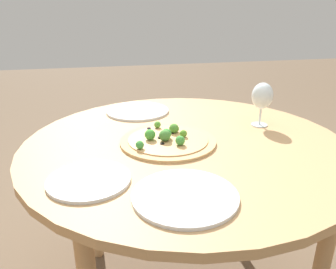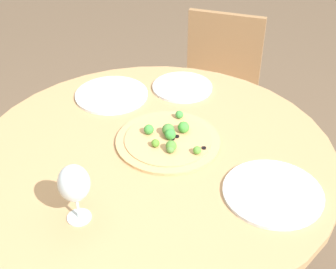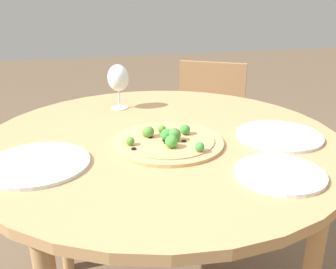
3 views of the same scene
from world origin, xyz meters
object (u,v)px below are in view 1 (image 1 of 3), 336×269
plate_far (185,196)px  wine_glass (262,97)px  plate_side (89,180)px  plate_near (138,111)px  pizza (167,140)px

plate_far → wine_glass: bearing=-43.4°
plate_far → plate_side: size_ratio=1.18×
wine_glass → plate_side: (-0.32, 0.66, -0.11)m
plate_far → plate_near: bearing=2.2°
pizza → plate_far: size_ratio=1.25×
pizza → plate_side: bearing=130.1°
wine_glass → plate_far: size_ratio=0.64×
wine_glass → plate_side: 0.74m
wine_glass → plate_near: wine_glass is taller
pizza → plate_near: 0.38m
pizza → plate_side: pizza is taller
wine_glass → pizza: bearing=103.7°
plate_near → plate_side: bearing=160.9°
wine_glass → plate_near: (0.28, 0.46, -0.11)m
plate_side → plate_far: bearing=-119.1°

